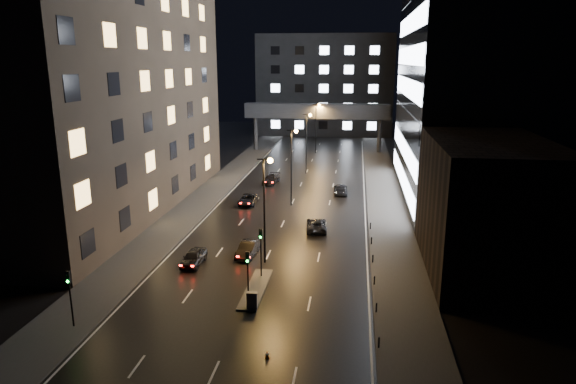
% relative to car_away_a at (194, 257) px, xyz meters
% --- Properties ---
extents(ground, '(160.00, 160.00, 0.00)m').
position_rel_car_away_a_xyz_m(ground, '(6.56, 33.39, -0.71)').
color(ground, black).
rests_on(ground, ground).
extents(sidewalk_left, '(5.00, 110.00, 0.15)m').
position_rel_car_away_a_xyz_m(sidewalk_left, '(-5.94, 28.39, -0.63)').
color(sidewalk_left, '#383533').
rests_on(sidewalk_left, ground).
extents(sidewalk_right, '(5.00, 110.00, 0.15)m').
position_rel_car_away_a_xyz_m(sidewalk_right, '(19.06, 28.39, -0.63)').
color(sidewalk_right, '#383533').
rests_on(sidewalk_right, ground).
extents(building_left, '(15.00, 48.00, 40.00)m').
position_rel_car_away_a_xyz_m(building_left, '(-15.94, 17.39, 19.29)').
color(building_left, '#2D2319').
rests_on(building_left, ground).
extents(building_right_low, '(10.00, 18.00, 12.00)m').
position_rel_car_away_a_xyz_m(building_right_low, '(26.56, 2.39, 5.29)').
color(building_right_low, black).
rests_on(building_right_low, ground).
extents(building_right_glass, '(20.00, 36.00, 45.00)m').
position_rel_car_away_a_xyz_m(building_right_glass, '(31.56, 29.39, 21.79)').
color(building_right_glass, black).
rests_on(building_right_glass, ground).
extents(building_far, '(34.00, 14.00, 25.00)m').
position_rel_car_away_a_xyz_m(building_far, '(6.56, 91.39, 11.79)').
color(building_far, '#333335').
rests_on(building_far, ground).
extents(skybridge, '(30.00, 3.00, 10.00)m').
position_rel_car_away_a_xyz_m(skybridge, '(6.56, 63.39, 7.63)').
color(skybridge, '#333335').
rests_on(skybridge, ground).
extents(median_island, '(1.60, 8.00, 0.15)m').
position_rel_car_away_a_xyz_m(median_island, '(6.86, -4.61, -0.63)').
color(median_island, '#383533').
rests_on(median_island, ground).
extents(traffic_signal_near, '(0.28, 0.34, 4.40)m').
position_rel_car_away_a_xyz_m(traffic_signal_near, '(6.86, -2.11, 2.38)').
color(traffic_signal_near, black).
rests_on(traffic_signal_near, median_island).
extents(traffic_signal_far, '(0.28, 0.34, 4.40)m').
position_rel_car_away_a_xyz_m(traffic_signal_far, '(6.86, -7.61, 2.38)').
color(traffic_signal_far, black).
rests_on(traffic_signal_far, median_island).
extents(traffic_signal_corner, '(0.28, 0.34, 4.40)m').
position_rel_car_away_a_xyz_m(traffic_signal_corner, '(-4.94, -12.61, 2.23)').
color(traffic_signal_corner, black).
rests_on(traffic_signal_corner, ground).
extents(bollard_row, '(0.12, 25.12, 0.90)m').
position_rel_car_away_a_xyz_m(bollard_row, '(16.76, -0.11, -0.26)').
color(bollard_row, black).
rests_on(bollard_row, ground).
extents(streetlight_near, '(1.45, 0.50, 10.15)m').
position_rel_car_away_a_xyz_m(streetlight_near, '(6.72, 1.39, 5.79)').
color(streetlight_near, black).
rests_on(streetlight_near, ground).
extents(streetlight_mid_a, '(1.45, 0.50, 10.15)m').
position_rel_car_away_a_xyz_m(streetlight_mid_a, '(6.72, 21.39, 5.79)').
color(streetlight_mid_a, black).
rests_on(streetlight_mid_a, ground).
extents(streetlight_mid_b, '(1.45, 0.50, 10.15)m').
position_rel_car_away_a_xyz_m(streetlight_mid_b, '(6.72, 41.39, 5.79)').
color(streetlight_mid_b, black).
rests_on(streetlight_mid_b, ground).
extents(streetlight_far, '(1.45, 0.50, 10.15)m').
position_rel_car_away_a_xyz_m(streetlight_far, '(6.72, 61.39, 5.79)').
color(streetlight_far, black).
rests_on(streetlight_far, ground).
extents(car_away_a, '(1.77, 4.20, 1.42)m').
position_rel_car_away_a_xyz_m(car_away_a, '(0.00, 0.00, 0.00)').
color(car_away_a, black).
rests_on(car_away_a, ground).
extents(car_away_b, '(1.83, 4.39, 1.41)m').
position_rel_car_away_a_xyz_m(car_away_b, '(4.61, 2.85, -0.00)').
color(car_away_b, black).
rests_on(car_away_b, ground).
extents(car_away_c, '(2.23, 4.73, 1.31)m').
position_rel_car_away_a_xyz_m(car_away_c, '(0.77, 21.13, -0.05)').
color(car_away_c, black).
rests_on(car_away_c, ground).
extents(car_away_d, '(2.53, 4.97, 1.38)m').
position_rel_car_away_a_xyz_m(car_away_d, '(1.88, 33.26, -0.02)').
color(car_away_d, black).
rests_on(car_away_d, ground).
extents(car_toward_a, '(2.63, 4.95, 1.32)m').
position_rel_car_away_a_xyz_m(car_toward_a, '(10.69, 11.57, -0.05)').
color(car_toward_a, black).
rests_on(car_toward_a, ground).
extents(car_toward_b, '(2.16, 4.87, 1.39)m').
position_rel_car_away_a_xyz_m(car_toward_b, '(12.84, 28.51, -0.01)').
color(car_toward_b, black).
rests_on(car_toward_b, ground).
extents(utility_cabinet, '(0.83, 0.51, 1.31)m').
position_rel_car_away_a_xyz_m(utility_cabinet, '(7.26, -8.18, 0.10)').
color(utility_cabinet, '#4D4D4F').
rests_on(utility_cabinet, median_island).
extents(cone_a, '(0.39, 0.39, 0.50)m').
position_rel_car_away_a_xyz_m(cone_a, '(7.02, -7.34, -0.46)').
color(cone_a, '#F8310D').
rests_on(cone_a, ground).
extents(cone_b, '(0.44, 0.44, 0.53)m').
position_rel_car_away_a_xyz_m(cone_b, '(9.56, -14.61, -0.44)').
color(cone_b, orange).
rests_on(cone_b, ground).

